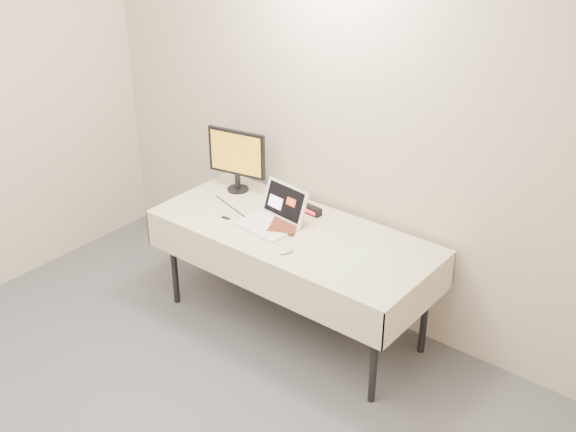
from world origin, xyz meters
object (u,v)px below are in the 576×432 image
Objects in this scene: laptop at (274,216)px; table at (293,238)px; book at (271,208)px; monitor at (237,156)px.

table is at bearing 12.13° from laptop.
book is (-0.01, -0.02, 0.06)m from laptop.
laptop is at bearing -34.99° from monitor.
table is 0.24m from book.
laptop is 0.88× the size of monitor.
book reaches higher than laptop.
laptop is (-0.14, -0.01, 0.12)m from table.
book is at bearing -109.83° from laptop.
table is at bearing -29.22° from monitor.
laptop is 0.07m from book.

